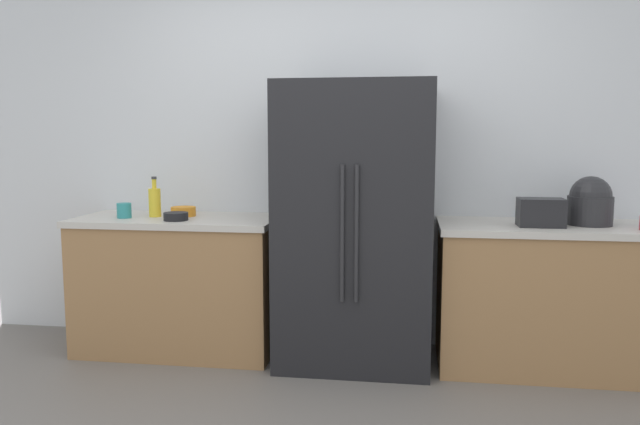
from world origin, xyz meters
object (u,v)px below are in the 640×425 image
Objects in this scene: refrigerator at (355,225)px; toaster at (541,212)px; bottle_a at (155,202)px; bowl_a at (176,216)px; bowl_b at (183,211)px; rice_cooker at (590,203)px; cup_b at (124,211)px.

refrigerator is 1.09m from toaster.
bottle_a reaches higher than toaster.
bowl_a is 0.94× the size of bowl_b.
rice_cooker reaches higher than toaster.
bowl_a is (-1.11, -0.11, 0.05)m from refrigerator.
rice_cooker is 1.79× the size of bowl_b.
refrigerator is 6.70× the size of toaster.
bowl_a is at bearing -37.01° from bottle_a.
rice_cooker is 3.03× the size of cup_b.
bottle_a is at bearing 178.06° from refrigerator.
cup_b is (-2.87, -0.10, -0.08)m from rice_cooker.
bowl_a is 0.21m from bowl_b.
toaster is 2.69× the size of cup_b.
rice_cooker is 2.87m from cup_b.
cup_b is at bearing -178.31° from refrigerator.
rice_cooker is at bearing 20.30° from toaster.
bowl_a is at bearing -178.49° from toaster.
refrigerator reaches higher than toaster.
toaster is 0.98× the size of bottle_a.
toaster is at bearing -3.83° from bowl_b.
bottle_a reaches higher than cup_b.
bowl_a is at bearing -176.13° from rice_cooker.
refrigerator is 1.39m from rice_cooker.
refrigerator is at bearing -177.47° from rice_cooker.
cup_b is 0.59× the size of bowl_b.
toaster is 2.20m from bowl_a.
toaster reaches higher than bowl_b.
rice_cooker reaches higher than bottle_a.
cup_b is (-2.57, 0.01, -0.03)m from toaster.
refrigerator is 10.66× the size of bowl_b.
refrigerator is 11.32× the size of bowl_a.
rice_cooker reaches higher than cup_b.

